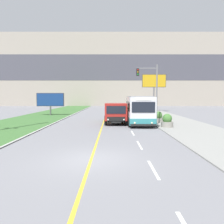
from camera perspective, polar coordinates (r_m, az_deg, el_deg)
ground_plane at (r=10.87m, az=-5.69°, el=-12.29°), size 300.00×300.00×0.00m
lane_marking_centre at (r=11.87m, az=-3.77°, el=-10.86°), size 2.88×140.00×0.01m
apartment_block_background at (r=75.84m, az=-0.99°, el=10.73°), size 80.00×8.04×23.77m
city_bus at (r=23.53m, az=6.98°, el=0.39°), size 2.64×5.96×3.10m
dump_truck at (r=24.40m, az=0.77°, el=-0.37°), size 2.43×6.71×2.33m
traffic_light_mast at (r=23.87m, az=9.98°, el=6.45°), size 2.28×0.32×6.46m
billboard_large at (r=44.28m, az=10.71°, el=7.54°), size 4.72×0.24×7.45m
billboard_small at (r=36.91m, az=-16.02°, el=3.01°), size 4.45×0.24×3.65m
planter_round_near at (r=22.05m, az=14.00°, el=-2.34°), size 1.16×1.16×1.30m
planter_round_second at (r=26.14m, az=11.80°, el=-1.38°), size 1.17×1.17×1.25m
planter_round_third at (r=30.25m, az=10.08°, el=-0.64°), size 1.08×1.08×1.22m
planter_round_far at (r=34.38m, az=8.75°, el=-0.05°), size 1.18×1.18×1.26m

